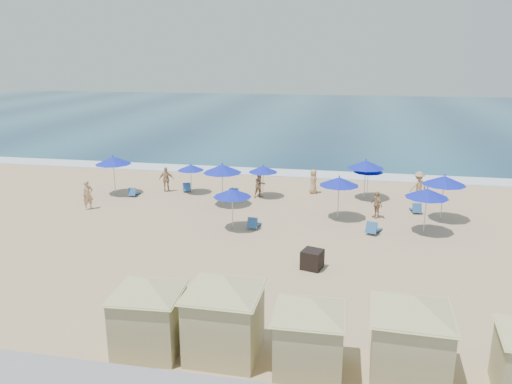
# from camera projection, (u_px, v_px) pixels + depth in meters

# --- Properties ---
(ground) EXTENTS (160.00, 160.00, 0.00)m
(ground) POSITION_uv_depth(u_px,v_px,m) (284.00, 247.00, 24.35)
(ground) COLOR tan
(ground) RESTS_ON ground
(ocean) EXTENTS (160.00, 80.00, 0.06)m
(ocean) POSITION_uv_depth(u_px,v_px,m) (334.00, 116.00, 76.36)
(ocean) COLOR navy
(ocean) RESTS_ON ground
(surf_line) EXTENTS (160.00, 2.50, 0.08)m
(surf_line) POSITION_uv_depth(u_px,v_px,m) (312.00, 174.00, 39.00)
(surf_line) COLOR white
(surf_line) RESTS_ON ground
(trash_bin) EXTENTS (1.05, 1.05, 0.84)m
(trash_bin) POSITION_uv_depth(u_px,v_px,m) (312.00, 259.00, 21.83)
(trash_bin) COLOR black
(trash_bin) RESTS_ON ground
(cabana_0) EXTENTS (4.30, 4.30, 2.71)m
(cabana_0) POSITION_uv_depth(u_px,v_px,m) (148.00, 305.00, 15.54)
(cabana_0) COLOR tan
(cabana_0) RESTS_ON ground
(cabana_1) EXTENTS (4.66, 4.66, 2.92)m
(cabana_1) POSITION_uv_depth(u_px,v_px,m) (224.00, 305.00, 15.27)
(cabana_1) COLOR tan
(cabana_1) RESTS_ON ground
(cabana_2) EXTENTS (4.20, 4.20, 2.64)m
(cabana_2) POSITION_uv_depth(u_px,v_px,m) (310.00, 326.00, 14.42)
(cabana_2) COLOR tan
(cabana_2) RESTS_ON ground
(cabana_3) EXTENTS (4.63, 4.63, 2.91)m
(cabana_3) POSITION_uv_depth(u_px,v_px,m) (411.00, 327.00, 14.04)
(cabana_3) COLOR tan
(cabana_3) RESTS_ON ground
(umbrella_0) EXTENTS (2.36, 2.36, 2.69)m
(umbrella_0) POSITION_uv_depth(u_px,v_px,m) (113.00, 160.00, 32.92)
(umbrella_0) COLOR #A5A8AD
(umbrella_0) RESTS_ON ground
(umbrella_1) EXTENTS (1.80, 1.80, 2.05)m
(umbrella_1) POSITION_uv_depth(u_px,v_px,m) (191.00, 167.00, 33.38)
(umbrella_1) COLOR #A5A8AD
(umbrella_1) RESTS_ON ground
(umbrella_2) EXTENTS (1.92, 1.92, 2.18)m
(umbrella_2) POSITION_uv_depth(u_px,v_px,m) (263.00, 169.00, 32.41)
(umbrella_2) COLOR #A5A8AD
(umbrella_2) RESTS_ON ground
(umbrella_3) EXTENTS (2.39, 2.39, 2.72)m
(umbrella_3) POSITION_uv_depth(u_px,v_px,m) (222.00, 169.00, 30.42)
(umbrella_3) COLOR #A5A8AD
(umbrella_3) RESTS_ON ground
(umbrella_4) EXTENTS (2.06, 2.06, 2.34)m
(umbrella_4) POSITION_uv_depth(u_px,v_px,m) (232.00, 193.00, 26.32)
(umbrella_4) COLOR #A5A8AD
(umbrella_4) RESTS_ON ground
(umbrella_5) EXTENTS (1.94, 1.94, 2.20)m
(umbrella_5) POSITION_uv_depth(u_px,v_px,m) (368.00, 169.00, 32.30)
(umbrella_5) COLOR #A5A8AD
(umbrella_5) RESTS_ON ground
(umbrella_6) EXTENTS (2.24, 2.24, 2.55)m
(umbrella_6) POSITION_uv_depth(u_px,v_px,m) (339.00, 181.00, 27.96)
(umbrella_6) COLOR #A5A8AD
(umbrella_6) RESTS_ON ground
(umbrella_7) EXTENTS (2.34, 2.34, 2.66)m
(umbrella_7) POSITION_uv_depth(u_px,v_px,m) (366.00, 164.00, 31.82)
(umbrella_7) COLOR #A5A8AD
(umbrella_7) RESTS_ON ground
(umbrella_8) EXTENTS (2.37, 2.37, 2.70)m
(umbrella_8) POSITION_uv_depth(u_px,v_px,m) (444.00, 180.00, 27.66)
(umbrella_8) COLOR #A5A8AD
(umbrella_8) RESTS_ON ground
(umbrella_9) EXTENTS (2.23, 2.23, 2.54)m
(umbrella_9) POSITION_uv_depth(u_px,v_px,m) (427.00, 193.00, 25.65)
(umbrella_9) COLOR #A5A8AD
(umbrella_9) RESTS_ON ground
(beach_chair_0) EXTENTS (0.55, 1.13, 0.61)m
(beach_chair_0) POSITION_uv_depth(u_px,v_px,m) (134.00, 193.00, 33.14)
(beach_chair_0) COLOR #2A599A
(beach_chair_0) RESTS_ON ground
(beach_chair_1) EXTENTS (0.93, 1.33, 0.67)m
(beach_chair_1) POSITION_uv_depth(u_px,v_px,m) (187.00, 188.00, 34.24)
(beach_chair_1) COLOR #2A599A
(beach_chair_1) RESTS_ON ground
(beach_chair_2) EXTENTS (1.12, 1.54, 0.77)m
(beach_chair_2) POSITION_uv_depth(u_px,v_px,m) (233.00, 194.00, 32.51)
(beach_chair_2) COLOR #2A599A
(beach_chair_2) RESTS_ON ground
(beach_chair_3) EXTENTS (0.60, 1.26, 0.68)m
(beach_chair_3) POSITION_uv_depth(u_px,v_px,m) (254.00, 224.00, 27.00)
(beach_chair_3) COLOR #2A599A
(beach_chair_3) RESTS_ON ground
(beach_chair_4) EXTENTS (0.97, 1.41, 0.71)m
(beach_chair_4) POSITION_uv_depth(u_px,v_px,m) (373.00, 229.00, 26.19)
(beach_chair_4) COLOR #2A599A
(beach_chair_4) RESTS_ON ground
(beach_chair_5) EXTENTS (0.63, 1.23, 0.65)m
(beach_chair_5) POSITION_uv_depth(u_px,v_px,m) (416.00, 209.00, 29.62)
(beach_chair_5) COLOR #2A599A
(beach_chair_5) RESTS_ON ground
(beachgoer_0) EXTENTS (0.73, 0.77, 1.78)m
(beachgoer_0) POSITION_uv_depth(u_px,v_px,m) (88.00, 195.00, 30.08)
(beachgoer_0) COLOR tan
(beachgoer_0) RESTS_ON ground
(beachgoer_1) EXTENTS (1.01, 0.98, 1.64)m
(beachgoer_1) POSITION_uv_depth(u_px,v_px,m) (260.00, 185.00, 32.63)
(beachgoer_1) COLOR tan
(beachgoer_1) RESTS_ON ground
(beachgoer_2) EXTENTS (0.85, 0.95, 1.55)m
(beachgoer_2) POSITION_uv_depth(u_px,v_px,m) (377.00, 205.00, 28.57)
(beachgoer_2) COLOR tan
(beachgoer_2) RESTS_ON ground
(beachgoer_3) EXTENTS (1.40, 1.25, 1.88)m
(beachgoer_3) POSITION_uv_depth(u_px,v_px,m) (418.00, 186.00, 31.97)
(beachgoer_3) COLOR tan
(beachgoer_3) RESTS_ON ground
(beachgoer_4) EXTENTS (0.58, 0.84, 1.65)m
(beachgoer_4) POSITION_uv_depth(u_px,v_px,m) (313.00, 181.00, 33.61)
(beachgoer_4) COLOR tan
(beachgoer_4) RESTS_ON ground
(beachgoer_5) EXTENTS (1.08, 0.74, 1.70)m
(beachgoer_5) POSITION_uv_depth(u_px,v_px,m) (166.00, 179.00, 34.02)
(beachgoer_5) COLOR tan
(beachgoer_5) RESTS_ON ground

